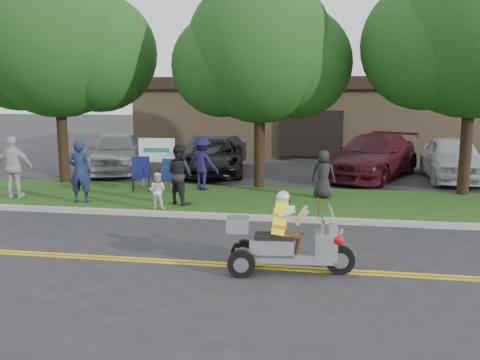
% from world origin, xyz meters
% --- Properties ---
extents(ground, '(120.00, 120.00, 0.00)m').
position_xyz_m(ground, '(0.00, 0.00, 0.00)').
color(ground, '#28282B').
rests_on(ground, ground).
extents(centerline_near, '(60.00, 0.10, 0.01)m').
position_xyz_m(centerline_near, '(0.00, -0.58, 0.01)').
color(centerline_near, gold).
rests_on(centerline_near, ground).
extents(centerline_far, '(60.00, 0.10, 0.01)m').
position_xyz_m(centerline_far, '(0.00, -0.42, 0.01)').
color(centerline_far, gold).
rests_on(centerline_far, ground).
extents(curb, '(60.00, 0.25, 0.12)m').
position_xyz_m(curb, '(0.00, 3.05, 0.06)').
color(curb, '#A8A89E').
rests_on(curb, ground).
extents(grass_verge, '(60.00, 4.00, 0.10)m').
position_xyz_m(grass_verge, '(0.00, 5.20, 0.06)').
color(grass_verge, '#224C14').
rests_on(grass_verge, ground).
extents(commercial_building, '(18.00, 8.20, 4.00)m').
position_xyz_m(commercial_building, '(2.00, 18.98, 2.01)').
color(commercial_building, '#9E7F5B').
rests_on(commercial_building, ground).
extents(tree_left, '(6.62, 5.40, 7.78)m').
position_xyz_m(tree_left, '(-6.44, 7.03, 4.85)').
color(tree_left, '#332114').
rests_on(tree_left, ground).
extents(tree_mid, '(5.88, 4.80, 7.05)m').
position_xyz_m(tree_mid, '(0.55, 7.23, 4.43)').
color(tree_mid, '#332114').
rests_on(tree_mid, ground).
extents(tree_right, '(6.86, 5.60, 8.07)m').
position_xyz_m(tree_right, '(7.06, 7.03, 5.03)').
color(tree_right, '#332114').
rests_on(tree_right, ground).
extents(business_sign, '(1.25, 0.06, 1.75)m').
position_xyz_m(business_sign, '(-2.90, 6.60, 1.26)').
color(business_sign, silver).
rests_on(business_sign, ground).
extents(trike_scooter, '(2.35, 0.81, 1.54)m').
position_xyz_m(trike_scooter, '(1.99, -0.71, 0.54)').
color(trike_scooter, black).
rests_on(trike_scooter, ground).
extents(lawn_chair_a, '(0.56, 0.58, 1.01)m').
position_xyz_m(lawn_chair_a, '(-2.33, 6.07, 0.68)').
color(lawn_chair_a, black).
rests_on(lawn_chair_a, grass_verge).
extents(lawn_chair_b, '(0.74, 0.75, 1.09)m').
position_xyz_m(lawn_chair_b, '(-3.21, 5.88, 0.72)').
color(lawn_chair_b, black).
rests_on(lawn_chair_b, grass_verge).
extents(spectator_adult_left, '(0.72, 0.53, 1.82)m').
position_xyz_m(spectator_adult_left, '(-4.30, 3.87, 1.01)').
color(spectator_adult_left, '#16233F').
rests_on(spectator_adult_left, grass_verge).
extents(spectator_adult_mid, '(1.04, 0.97, 1.71)m').
position_xyz_m(spectator_adult_mid, '(-1.40, 4.15, 0.96)').
color(spectator_adult_mid, black).
rests_on(spectator_adult_mid, grass_verge).
extents(spectator_adult_right, '(1.16, 0.63, 1.88)m').
position_xyz_m(spectator_adult_right, '(-6.58, 4.16, 1.05)').
color(spectator_adult_right, beige).
rests_on(spectator_adult_right, grass_verge).
extents(spectator_chair_a, '(1.26, 0.94, 1.74)m').
position_xyz_m(spectator_chair_a, '(-1.25, 6.31, 0.98)').
color(spectator_chair_a, '#18163D').
rests_on(spectator_chair_a, grass_verge).
extents(spectator_chair_b, '(0.78, 0.57, 1.46)m').
position_xyz_m(spectator_chair_b, '(2.65, 5.67, 0.83)').
color(spectator_chair_b, black).
rests_on(spectator_chair_b, grass_verge).
extents(child_right, '(0.50, 0.39, 1.02)m').
position_xyz_m(child_right, '(-1.82, 3.40, 0.61)').
color(child_right, silver).
rests_on(child_right, grass_verge).
extents(parked_car_far_left, '(3.47, 5.32, 1.68)m').
position_xyz_m(parked_car_far_left, '(-5.74, 9.88, 0.84)').
color(parked_car_far_left, '#B2B3BA').
rests_on(parked_car_far_left, ground).
extents(parked_car_left, '(2.37, 4.67, 1.47)m').
position_xyz_m(parked_car_left, '(-2.00, 10.81, 0.73)').
color(parked_car_left, '#343437').
rests_on(parked_car_left, ground).
extents(parked_car_mid, '(3.08, 5.26, 1.37)m').
position_xyz_m(parked_car_mid, '(-1.71, 10.11, 0.69)').
color(parked_car_mid, black).
rests_on(parked_car_mid, ground).
extents(parked_car_right, '(4.46, 6.12, 1.65)m').
position_xyz_m(parked_car_right, '(4.50, 10.36, 0.82)').
color(parked_car_right, '#410F18').
rests_on(parked_car_right, ground).
extents(parked_car_far_right, '(2.13, 4.87, 1.63)m').
position_xyz_m(parked_car_far_right, '(7.40, 10.23, 0.82)').
color(parked_car_far_right, silver).
rests_on(parked_car_far_right, ground).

